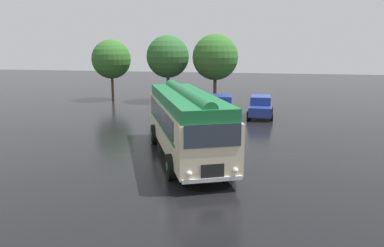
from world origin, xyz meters
name	(u,v)px	position (x,y,z in m)	size (l,w,h in m)	color
ground_plane	(188,160)	(0.00, 0.00, 0.00)	(120.00, 120.00, 0.00)	black
vintage_bus	(186,120)	(-0.21, 0.59, 1.89)	(6.32, 10.22, 3.49)	beige
car_near_left	(188,103)	(-2.65, 12.61, 0.85)	(2.07, 4.25, 1.66)	maroon
car_mid_left	(222,106)	(0.20, 11.94, 0.85)	(2.30, 4.36, 1.66)	navy
car_mid_right	(261,106)	(3.23, 12.21, 0.85)	(1.96, 4.20, 1.66)	navy
tree_far_left	(111,58)	(-11.96, 18.76, 4.24)	(3.93, 3.93, 6.13)	#4C3823
tree_left_of_centre	(169,57)	(-5.89, 18.78, 4.41)	(4.17, 4.17, 6.53)	#4C3823
tree_centre	(216,56)	(-1.21, 18.59, 4.52)	(4.38, 4.38, 6.61)	#4C3823
puddle_patch	(206,182)	(1.38, -2.81, 0.00)	(2.21, 2.21, 0.01)	black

